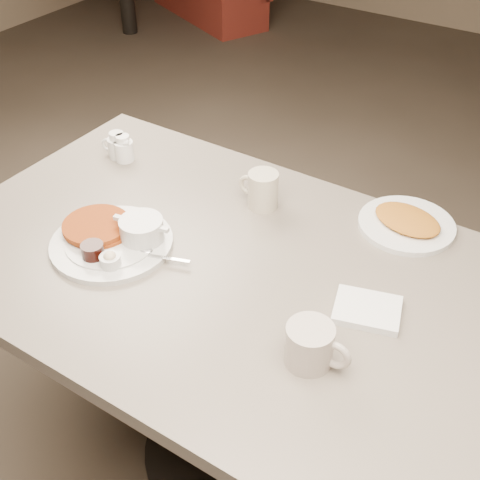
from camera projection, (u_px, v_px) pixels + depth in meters
The scene contains 8 objects.
diner_table at pixel (236, 319), 1.58m from camera, with size 1.50×0.90×0.75m.
main_plate at pixel (115, 237), 1.53m from camera, with size 0.39×0.35×0.07m.
coffee_mug_near at pixel (311, 345), 1.22m from camera, with size 0.14×0.10×0.09m.
napkin at pixel (367, 310), 1.35m from camera, with size 0.17×0.15×0.02m.
coffee_mug_far at pixel (262, 190), 1.64m from camera, with size 0.11×0.08×0.10m.
creamer_left at pixel (117, 146), 1.85m from camera, with size 0.09×0.06×0.08m.
creamer_right at pixel (124, 149), 1.84m from camera, with size 0.08×0.06×0.08m.
hash_plate at pixel (407, 223), 1.59m from camera, with size 0.29×0.29×0.04m.
Camera 1 is at (0.62, -0.93, 1.71)m, focal length 47.02 mm.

